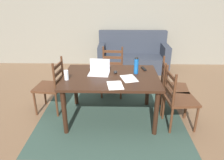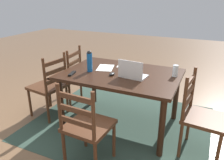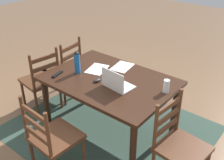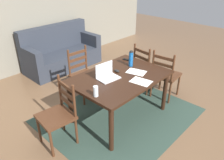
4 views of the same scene
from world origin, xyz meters
The scene contains 14 objects.
ground_plane centered at (0.00, 0.00, 0.00)m, with size 14.00×14.00×0.00m, color brown.
area_rug centered at (0.00, 0.00, 0.00)m, with size 2.36×2.01×0.01m, color #2D4238.
dining_table centered at (0.00, 0.00, 0.66)m, with size 1.48×1.04×0.75m.
chair_far_head centered at (0.00, 0.89, 0.46)m, with size 0.46×0.46×0.95m.
chair_right_far centered at (1.03, 0.21, 0.46)m, with size 0.50×0.50×0.95m.
chair_right_near centered at (1.03, -0.21, 0.46)m, with size 0.48×0.48×0.95m.
chair_left_far centered at (-1.03, 0.20, 0.46)m, with size 0.49×0.49×0.95m.
laptop centered at (-0.19, 0.10, 0.81)m, with size 0.34×0.25×0.23m.
water_bottle centered at (0.40, 0.11, 0.90)m, with size 0.07×0.07×0.28m.
drinking_glass centered at (-0.65, -0.16, 0.82)m, with size 0.07×0.07×0.14m, color silver.
computer_mouse centered at (0.07, 0.13, 0.77)m, with size 0.06×0.10×0.03m, color black.
tv_remote centered at (0.55, 0.31, 0.76)m, with size 0.04×0.17×0.02m, color black.
paper_stack_left centered at (0.07, -0.35, 0.75)m, with size 0.21×0.30×0.00m, color white.
paper_stack_right centered at (0.28, -0.10, 0.75)m, with size 0.21×0.30×0.00m, color white.
Camera 3 is at (-1.76, 2.14, 2.29)m, focal length 43.68 mm.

